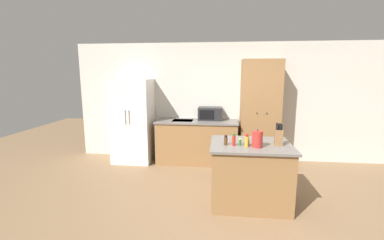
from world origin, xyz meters
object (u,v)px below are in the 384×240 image
at_px(spice_bottle_tall_dark, 234,140).
at_px(spice_bottle_pale_salt, 247,141).
at_px(kettle, 257,139).
at_px(spice_bottle_amber_oil, 240,142).
at_px(spice_bottle_short_red, 248,143).
at_px(knife_block, 279,137).
at_px(pantry_cabinet, 260,113).
at_px(refrigerator, 133,121).
at_px(spice_bottle_green_herb, 226,140).
at_px(microwave, 210,114).

distance_m(spice_bottle_tall_dark, spice_bottle_pale_salt, 0.18).
bearing_deg(spice_bottle_pale_salt, kettle, -3.03).
bearing_deg(kettle, spice_bottle_pale_salt, 176.97).
bearing_deg(spice_bottle_amber_oil, spice_bottle_short_red, 1.74).
bearing_deg(knife_block, spice_bottle_tall_dark, -173.57).
distance_m(pantry_cabinet, spice_bottle_short_red, 1.92).
bearing_deg(pantry_cabinet, spice_bottle_amber_oil, -106.19).
relative_size(refrigerator, spice_bottle_amber_oil, 17.66).
xyz_separation_m(knife_block, spice_bottle_green_herb, (-0.75, -0.05, -0.06)).
xyz_separation_m(microwave, spice_bottle_green_herb, (0.31, -1.95, -0.09)).
height_order(pantry_cabinet, spice_bottle_amber_oil, pantry_cabinet).
bearing_deg(spice_bottle_pale_salt, refrigerator, 141.14).
height_order(microwave, spice_bottle_short_red, microwave).
height_order(knife_block, spice_bottle_amber_oil, knife_block).
relative_size(spice_bottle_amber_oil, spice_bottle_green_herb, 0.72).
bearing_deg(kettle, spice_bottle_short_red, 148.46).
distance_m(spice_bottle_amber_oil, spice_bottle_pale_salt, 0.11).
bearing_deg(spice_bottle_amber_oil, spice_bottle_green_herb, -178.65).
height_order(spice_bottle_tall_dark, spice_bottle_green_herb, spice_bottle_tall_dark).
distance_m(microwave, knife_block, 2.17).
height_order(spice_bottle_amber_oil, kettle, kettle).
distance_m(refrigerator, knife_block, 3.24).
xyz_separation_m(microwave, kettle, (0.74, -2.01, -0.04)).
bearing_deg(spice_bottle_tall_dark, refrigerator, 139.42).
relative_size(microwave, spice_bottle_tall_dark, 2.89).
xyz_separation_m(pantry_cabinet, spice_bottle_amber_oil, (-0.54, -1.86, -0.14)).
distance_m(knife_block, spice_bottle_green_herb, 0.75).
bearing_deg(spice_bottle_green_herb, spice_bottle_amber_oil, 1.35).
bearing_deg(kettle, microwave, 110.19).
bearing_deg(spice_bottle_tall_dark, knife_block, 6.43).
bearing_deg(kettle, spice_bottle_green_herb, 171.41).
distance_m(microwave, spice_bottle_tall_dark, 2.01).
relative_size(spice_bottle_tall_dark, spice_bottle_amber_oil, 1.73).
height_order(knife_block, kettle, knife_block).
height_order(spice_bottle_short_red, spice_bottle_amber_oil, spice_bottle_amber_oil).
distance_m(pantry_cabinet, spice_bottle_green_herb, 2.02).
xyz_separation_m(pantry_cabinet, spice_bottle_tall_dark, (-0.63, -1.89, -0.11)).
distance_m(refrigerator, kettle, 3.05).
xyz_separation_m(microwave, spice_bottle_amber_oil, (0.51, -1.94, -0.10)).
distance_m(pantry_cabinet, spice_bottle_tall_dark, 2.00).
xyz_separation_m(microwave, spice_bottle_short_red, (0.62, -1.94, -0.11)).
bearing_deg(knife_block, kettle, -159.88).
xyz_separation_m(pantry_cabinet, spice_bottle_green_herb, (-0.74, -1.87, -0.12)).
xyz_separation_m(refrigerator, pantry_cabinet, (2.74, 0.09, 0.20)).
height_order(pantry_cabinet, spice_bottle_tall_dark, pantry_cabinet).
xyz_separation_m(knife_block, spice_bottle_pale_salt, (-0.46, -0.11, -0.04)).
height_order(spice_bottle_tall_dark, spice_bottle_pale_salt, spice_bottle_pale_salt).
xyz_separation_m(pantry_cabinet, spice_bottle_pale_salt, (-0.45, -1.93, -0.11)).
bearing_deg(pantry_cabinet, kettle, -99.12).
bearing_deg(spice_bottle_short_red, kettle, -31.54).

